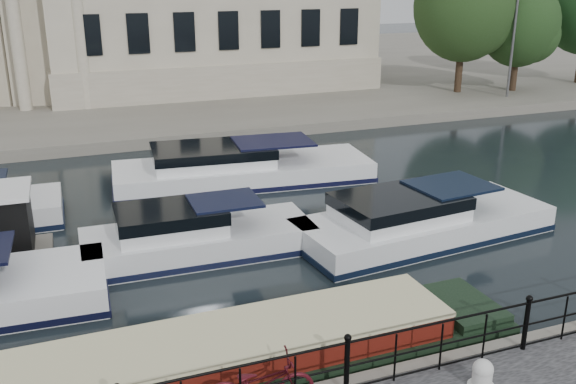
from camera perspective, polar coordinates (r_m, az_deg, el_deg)
name	(u,v)px	position (r m, az deg, el deg)	size (l,w,h in m)	color
ground_plane	(300,354)	(14.32, 1.04, -14.16)	(160.00, 160.00, 0.00)	black
far_bank	(105,77)	(50.86, -15.93, 9.79)	(120.00, 42.00, 0.55)	#6B665B
railing	(347,362)	(11.95, 5.26, -14.81)	(24.14, 0.14, 1.22)	black
lamp_posts	(566,23)	(44.18, 23.44, 13.61)	(8.24, 1.55, 8.07)	#59595B
bicycle	(260,384)	(11.62, -2.51, -16.69)	(0.68, 1.94, 1.02)	#410B12
mooring_bollard	(482,374)	(12.77, 16.90, -15.25)	(0.51, 0.51, 0.58)	silver
cabin_cruisers	(164,223)	(20.49, -10.99, -2.71)	(23.00, 11.26, 1.99)	white
trees	(530,11)	(45.01, 20.74, 14.78)	(16.08, 6.43, 8.71)	black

